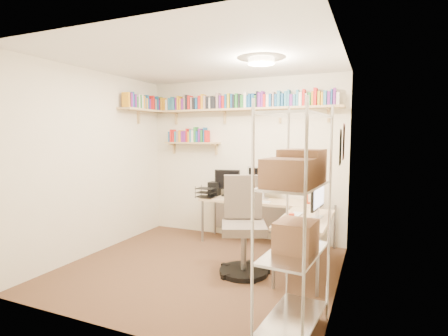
{
  "coord_description": "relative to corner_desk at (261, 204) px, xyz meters",
  "views": [
    {
      "loc": [
        1.92,
        -3.69,
        1.62
      ],
      "look_at": [
        0.09,
        0.55,
        1.19
      ],
      "focal_mm": 28.0,
      "sensor_mm": 36.0,
      "label": 1
    }
  ],
  "objects": [
    {
      "name": "wall_shelves",
      "position": [
        -0.89,
        0.31,
        1.37
      ],
      "size": [
        3.12,
        1.09,
        0.8
      ],
      "color": "#D4B878",
      "rests_on": "ground"
    },
    {
      "name": "ground",
      "position": [
        -0.48,
        -0.99,
        -0.66
      ],
      "size": [
        3.2,
        3.2,
        0.0
      ],
      "primitive_type": "plane",
      "color": "#4D3021",
      "rests_on": "ground"
    },
    {
      "name": "room_shell",
      "position": [
        -0.47,
        -0.99,
        0.89
      ],
      "size": [
        3.24,
        3.04,
        2.52
      ],
      "color": "beige",
      "rests_on": "ground"
    },
    {
      "name": "office_chair",
      "position": [
        0.05,
        -0.88,
        -0.18
      ],
      "size": [
        0.66,
        0.67,
        1.14
      ],
      "rotation": [
        0.0,
        0.0,
        0.4
      ],
      "color": "black",
      "rests_on": "ground"
    },
    {
      "name": "corner_desk",
      "position": [
        0.0,
        0.0,
        0.0
      ],
      "size": [
        2.05,
        1.74,
        1.16
      ],
      "color": "beige",
      "rests_on": "ground"
    },
    {
      "name": "wire_rack",
      "position": [
        0.89,
        -1.96,
        0.47
      ],
      "size": [
        0.47,
        0.84,
        1.88
      ],
      "rotation": [
        0.0,
        0.0,
        -0.09
      ],
      "color": "silver",
      "rests_on": "ground"
    }
  ]
}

